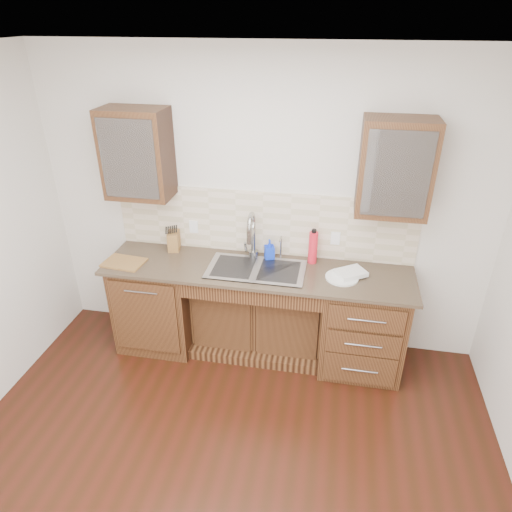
% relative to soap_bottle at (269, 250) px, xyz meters
% --- Properties ---
extents(ground, '(4.00, 3.50, 0.10)m').
position_rel_soap_bottle_xyz_m(ground, '(-0.08, -1.63, -1.05)').
color(ground, '#36130B').
extents(ceiling, '(4.00, 3.50, 0.10)m').
position_rel_soap_bottle_xyz_m(ceiling, '(-0.08, -1.63, 1.75)').
color(ceiling, white).
rests_on(ceiling, wall_back).
extents(wall_back, '(4.00, 0.10, 2.70)m').
position_rel_soap_bottle_xyz_m(wall_back, '(-0.08, 0.17, 0.35)').
color(wall_back, silver).
rests_on(wall_back, ground).
extents(base_cabinet_left, '(0.70, 0.62, 0.88)m').
position_rel_soap_bottle_xyz_m(base_cabinet_left, '(-1.03, -0.19, -0.56)').
color(base_cabinet_left, '#593014').
rests_on(base_cabinet_left, ground).
extents(base_cabinet_center, '(1.20, 0.44, 0.70)m').
position_rel_soap_bottle_xyz_m(base_cabinet_center, '(-0.08, -0.10, -0.65)').
color(base_cabinet_center, '#593014').
rests_on(base_cabinet_center, ground).
extents(base_cabinet_right, '(0.70, 0.62, 0.88)m').
position_rel_soap_bottle_xyz_m(base_cabinet_right, '(0.87, -0.19, -0.56)').
color(base_cabinet_right, '#593014').
rests_on(base_cabinet_right, ground).
extents(countertop, '(2.70, 0.65, 0.03)m').
position_rel_soap_bottle_xyz_m(countertop, '(-0.08, -0.20, -0.11)').
color(countertop, '#84705B').
rests_on(countertop, base_cabinet_left).
extents(backsplash, '(2.70, 0.02, 0.59)m').
position_rel_soap_bottle_xyz_m(backsplash, '(-0.08, 0.11, 0.20)').
color(backsplash, beige).
rests_on(backsplash, wall_back).
extents(sink, '(0.84, 0.46, 0.19)m').
position_rel_soap_bottle_xyz_m(sink, '(-0.08, -0.22, -0.18)').
color(sink, '#9E9EA5').
rests_on(sink, countertop).
extents(faucet, '(0.04, 0.04, 0.40)m').
position_rel_soap_bottle_xyz_m(faucet, '(-0.15, 0.01, 0.11)').
color(faucet, '#999993').
rests_on(faucet, countertop).
extents(filter_tap, '(0.02, 0.02, 0.24)m').
position_rel_soap_bottle_xyz_m(filter_tap, '(0.10, 0.02, 0.03)').
color(filter_tap, '#999993').
rests_on(filter_tap, countertop).
extents(upper_cabinet_left, '(0.55, 0.34, 0.75)m').
position_rel_soap_bottle_xyz_m(upper_cabinet_left, '(-1.13, -0.05, 0.82)').
color(upper_cabinet_left, '#593014').
rests_on(upper_cabinet_left, wall_back).
extents(upper_cabinet_right, '(0.55, 0.34, 0.75)m').
position_rel_soap_bottle_xyz_m(upper_cabinet_right, '(0.97, -0.05, 0.82)').
color(upper_cabinet_right, '#593014').
rests_on(upper_cabinet_right, wall_back).
extents(outlet_left, '(0.08, 0.01, 0.12)m').
position_rel_soap_bottle_xyz_m(outlet_left, '(-0.73, 0.10, 0.12)').
color(outlet_left, white).
rests_on(outlet_left, backsplash).
extents(outlet_right, '(0.08, 0.01, 0.12)m').
position_rel_soap_bottle_xyz_m(outlet_right, '(0.57, 0.10, 0.12)').
color(outlet_right, white).
rests_on(outlet_right, backsplash).
extents(soap_bottle, '(0.11, 0.11, 0.19)m').
position_rel_soap_bottle_xyz_m(soap_bottle, '(0.00, 0.00, 0.00)').
color(soap_bottle, blue).
rests_on(soap_bottle, countertop).
extents(water_bottle, '(0.10, 0.10, 0.29)m').
position_rel_soap_bottle_xyz_m(water_bottle, '(0.38, 0.01, 0.05)').
color(water_bottle, red).
rests_on(water_bottle, countertop).
extents(plate, '(0.35, 0.35, 0.02)m').
position_rel_soap_bottle_xyz_m(plate, '(0.65, -0.22, -0.09)').
color(plate, white).
rests_on(plate, countertop).
extents(dish_towel, '(0.30, 0.28, 0.04)m').
position_rel_soap_bottle_xyz_m(dish_towel, '(0.72, -0.18, -0.06)').
color(dish_towel, white).
rests_on(dish_towel, plate).
extents(knife_block, '(0.13, 0.18, 0.18)m').
position_rel_soap_bottle_xyz_m(knife_block, '(-0.90, 0.02, -0.00)').
color(knife_block, brown).
rests_on(knife_block, countertop).
extents(cutting_board, '(0.37, 0.28, 0.02)m').
position_rel_soap_bottle_xyz_m(cutting_board, '(-1.25, -0.32, -0.09)').
color(cutting_board, '#935D35').
rests_on(cutting_board, countertop).
extents(cup_left_a, '(0.15, 0.15, 0.10)m').
position_rel_soap_bottle_xyz_m(cup_left_a, '(-1.19, -0.05, 0.77)').
color(cup_left_a, white).
rests_on(cup_left_a, upper_cabinet_left).
extents(cup_left_b, '(0.10, 0.10, 0.08)m').
position_rel_soap_bottle_xyz_m(cup_left_b, '(-1.04, -0.05, 0.76)').
color(cup_left_b, white).
rests_on(cup_left_b, upper_cabinet_left).
extents(cup_right_a, '(0.15, 0.15, 0.09)m').
position_rel_soap_bottle_xyz_m(cup_right_a, '(0.90, -0.05, 0.77)').
color(cup_right_a, white).
rests_on(cup_right_a, upper_cabinet_right).
extents(cup_right_b, '(0.12, 0.12, 0.10)m').
position_rel_soap_bottle_xyz_m(cup_right_b, '(1.12, -0.05, 0.77)').
color(cup_right_b, silver).
rests_on(cup_right_b, upper_cabinet_right).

